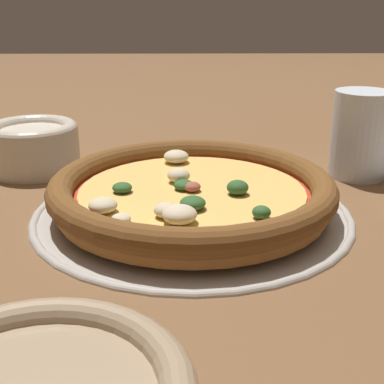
# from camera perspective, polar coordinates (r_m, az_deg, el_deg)

# --- Properties ---
(ground_plane) EXTENTS (3.00, 3.00, 0.00)m
(ground_plane) POSITION_cam_1_polar(r_m,az_deg,el_deg) (0.53, 0.00, -2.36)
(ground_plane) COLOR brown
(pizza_tray) EXTENTS (0.32, 0.32, 0.01)m
(pizza_tray) POSITION_cam_1_polar(r_m,az_deg,el_deg) (0.53, 0.00, -2.02)
(pizza_tray) COLOR #B7B2A8
(pizza_tray) RESTS_ON ground_plane
(pizza) EXTENTS (0.28, 0.28, 0.03)m
(pizza) POSITION_cam_1_polar(r_m,az_deg,el_deg) (0.52, -0.04, 0.14)
(pizza) COLOR #A86B33
(pizza) RESTS_ON pizza_tray
(bowl_near) EXTENTS (0.11, 0.11, 0.06)m
(bowl_near) POSITION_cam_1_polar(r_m,az_deg,el_deg) (0.68, -16.57, 4.84)
(bowl_near) COLOR beige
(bowl_near) RESTS_ON ground_plane
(drinking_cup) EXTENTS (0.07, 0.07, 0.10)m
(drinking_cup) POSITION_cam_1_polar(r_m,az_deg,el_deg) (0.66, 17.51, 5.87)
(drinking_cup) COLOR silver
(drinking_cup) RESTS_ON ground_plane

